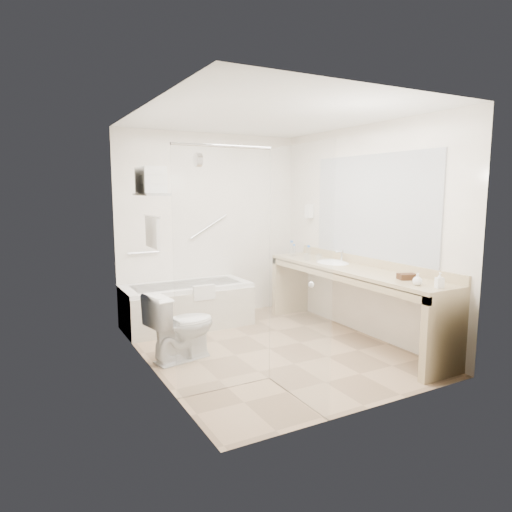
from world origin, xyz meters
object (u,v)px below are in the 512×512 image
vanity_counter (351,285)px  toilet (182,326)px  bathtub (187,305)px  water_bottle_left (292,249)px  amenity_basket (407,277)px

vanity_counter → toilet: size_ratio=3.74×
bathtub → water_bottle_left: (1.41, -0.27, 0.67)m
vanity_counter → toilet: bearing=171.2°
vanity_counter → amenity_basket: bearing=-88.5°
toilet → amenity_basket: amenity_basket is taller
water_bottle_left → amenity_basket: bearing=-86.1°
bathtub → toilet: (-0.45, -1.08, 0.08)m
bathtub → amenity_basket: 2.76m
bathtub → water_bottle_left: bearing=-10.8°
toilet → water_bottle_left: 2.12m
vanity_counter → toilet: vanity_counter is taller
bathtub → amenity_basket: bearing=-54.9°
toilet → water_bottle_left: water_bottle_left is taller
bathtub → toilet: bearing=-112.6°
toilet → water_bottle_left: size_ratio=3.38×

